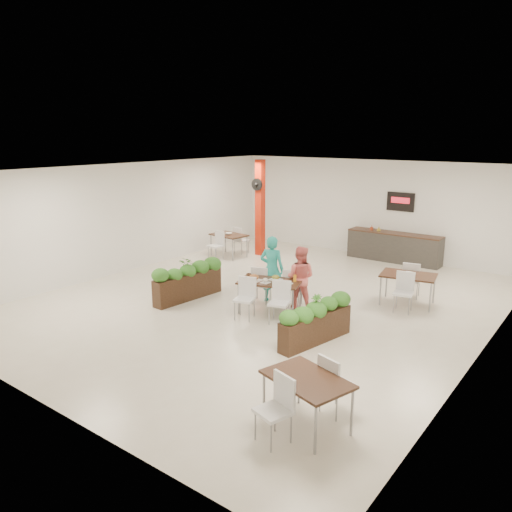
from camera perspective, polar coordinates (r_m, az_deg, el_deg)
The scene contains 12 objects.
ground at distance 12.41m, azimuth 1.24°, elevation -5.12°, with size 12.00×12.00×0.00m, color beige.
room_shell at distance 11.91m, azimuth 1.29°, elevation 4.05°, with size 10.10×12.10×3.22m.
red_column at distance 16.74m, azimuth 0.45°, elevation 5.64°, with size 0.40×0.41×3.20m.
service_counter at distance 16.67m, azimuth 15.49°, elevation 1.08°, with size 3.00×0.64×2.20m.
main_table at distance 11.46m, azimuth 1.54°, elevation -3.41°, with size 1.66×1.92×0.92m.
diner_man at distance 12.14m, azimuth 1.83°, elevation -1.51°, with size 0.60×0.39×1.64m, color teal.
diner_woman at distance 11.74m, azimuth 5.03°, elevation -2.46°, with size 0.73×0.57×1.50m, color #F7726E.
planter_left at distance 12.49m, azimuth -7.79°, elevation -2.60°, with size 0.55×2.07×1.08m.
planter_right at distance 9.92m, azimuth 6.85°, elevation -7.15°, with size 0.70×1.88×1.00m.
side_table_a at distance 16.71m, azimuth -3.12°, elevation 2.08°, with size 1.26×1.66×0.92m.
side_table_b at distance 12.52m, azimuth 17.00°, elevation -2.53°, with size 1.40×1.67×0.92m.
side_table_c at distance 7.18m, azimuth 5.85°, elevation -14.57°, with size 1.37×1.67×0.92m.
Camera 1 is at (6.81, -9.56, 4.04)m, focal length 35.00 mm.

